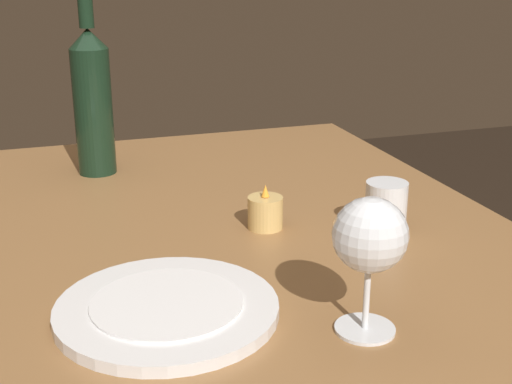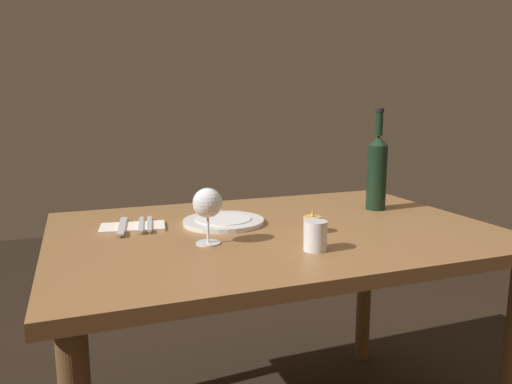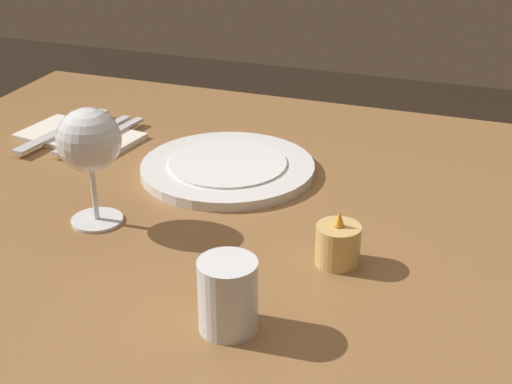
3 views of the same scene
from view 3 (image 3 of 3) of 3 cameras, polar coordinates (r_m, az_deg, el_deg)
The scene contains 9 objects.
dining_table at distance 1.02m, azimuth 2.63°, elevation -6.43°, with size 1.30×0.90×0.74m.
wine_glass_left at distance 0.94m, azimuth -12.50°, elevation 3.66°, with size 0.08×0.08×0.15m.
water_tumbler at distance 0.75m, azimuth -2.13°, elevation -8.08°, with size 0.06×0.06×0.08m.
votive_candle at distance 0.87m, azimuth 6.20°, elevation -4.05°, with size 0.05×0.05×0.07m.
dinner_plate at distance 1.10m, azimuth -2.15°, elevation 1.85°, with size 0.25×0.25×0.02m.
folded_napkin at distance 1.25m, azimuth -13.16°, elevation 4.12°, with size 0.20×0.14×0.01m.
fork_inner at distance 1.23m, azimuth -12.20°, elevation 4.27°, with size 0.04×0.18×0.00m.
fork_outer at distance 1.22m, azimuth -11.20°, elevation 4.14°, with size 0.04×0.18×0.00m.
table_knife at distance 1.26m, azimuth -14.34°, elevation 4.55°, with size 0.05×0.21×0.00m.
Camera 3 is at (-0.25, 0.82, 1.20)m, focal length 52.95 mm.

